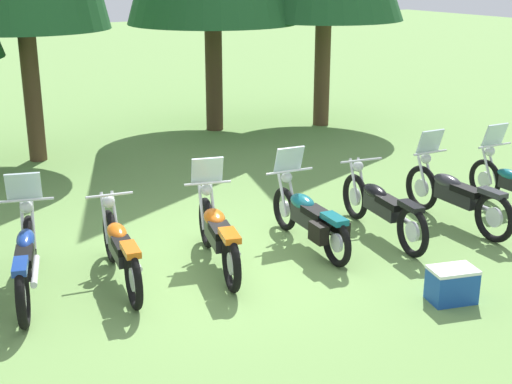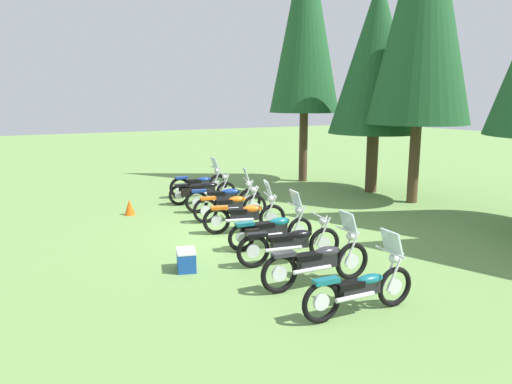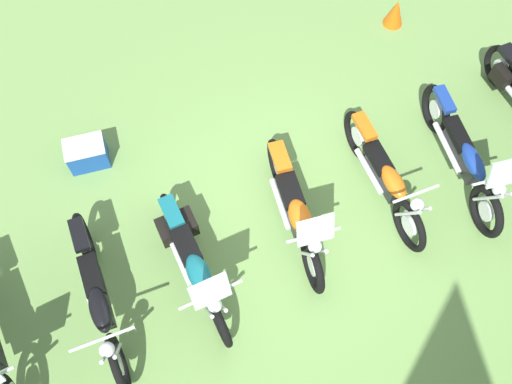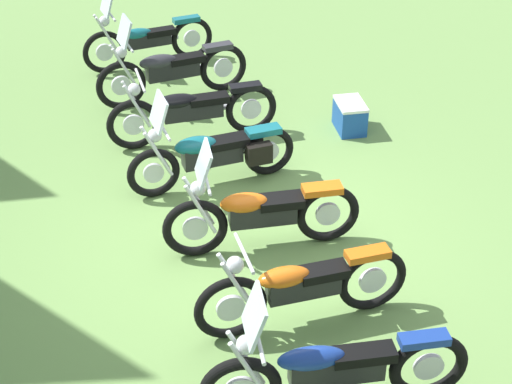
{
  "view_description": "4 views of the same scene",
  "coord_description": "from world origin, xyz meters",
  "px_view_note": "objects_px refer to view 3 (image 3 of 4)",
  "views": [
    {
      "loc": [
        -4.13,
        -7.85,
        3.91
      ],
      "look_at": [
        0.85,
        0.47,
        0.76
      ],
      "focal_mm": 49.66,
      "sensor_mm": 36.0,
      "label": 1
    },
    {
      "loc": [
        10.9,
        -5.61,
        3.51
      ],
      "look_at": [
        -0.43,
        0.46,
        0.98
      ],
      "focal_mm": 33.67,
      "sensor_mm": 36.0,
      "label": 2
    },
    {
      "loc": [
        2.02,
        2.4,
        7.04
      ],
      "look_at": [
        0.31,
        -0.42,
        0.76
      ],
      "focal_mm": 39.94,
      "sensor_mm": 36.0,
      "label": 3
    },
    {
      "loc": [
        -6.66,
        3.22,
        5.58
      ],
      "look_at": [
        -0.27,
        0.1,
        0.92
      ],
      "focal_mm": 57.07,
      "sensor_mm": 36.0,
      "label": 4
    }
  ],
  "objects_px": {
    "motorcycle_5": "(193,262)",
    "motorcycle_6": "(99,298)",
    "motorcycle_3": "(384,177)",
    "motorcycle_4": "(295,211)",
    "picnic_cooler": "(87,154)",
    "motorcycle_2": "(463,156)",
    "traffic_cone": "(395,13)"
  },
  "relations": [
    {
      "from": "motorcycle_2",
      "to": "motorcycle_6",
      "type": "xyz_separation_m",
      "value": [
        5.01,
        -0.74,
        -0.01
      ]
    },
    {
      "from": "motorcycle_6",
      "to": "motorcycle_5",
      "type": "bearing_deg",
      "value": 91.35
    },
    {
      "from": "motorcycle_2",
      "to": "picnic_cooler",
      "type": "xyz_separation_m",
      "value": [
        4.32,
        -2.85,
        -0.26
      ]
    },
    {
      "from": "motorcycle_3",
      "to": "motorcycle_5",
      "type": "xyz_separation_m",
      "value": [
        2.74,
        -0.26,
        0.0
      ]
    },
    {
      "from": "motorcycle_2",
      "to": "traffic_cone",
      "type": "bearing_deg",
      "value": 176.21
    },
    {
      "from": "motorcycle_3",
      "to": "motorcycle_6",
      "type": "bearing_deg",
      "value": -86.85
    },
    {
      "from": "motorcycle_6",
      "to": "traffic_cone",
      "type": "xyz_separation_m",
      "value": [
        -6.03,
        -1.98,
        -0.22
      ]
    },
    {
      "from": "motorcycle_3",
      "to": "motorcycle_4",
      "type": "height_order",
      "value": "motorcycle_4"
    },
    {
      "from": "motorcycle_4",
      "to": "picnic_cooler",
      "type": "bearing_deg",
      "value": -125.46
    },
    {
      "from": "motorcycle_3",
      "to": "picnic_cooler",
      "type": "bearing_deg",
      "value": -118.79
    },
    {
      "from": "motorcycle_2",
      "to": "motorcycle_5",
      "type": "height_order",
      "value": "motorcycle_2"
    },
    {
      "from": "picnic_cooler",
      "to": "traffic_cone",
      "type": "xyz_separation_m",
      "value": [
        -5.34,
        0.13,
        0.02
      ]
    },
    {
      "from": "motorcycle_3",
      "to": "picnic_cooler",
      "type": "height_order",
      "value": "motorcycle_3"
    },
    {
      "from": "motorcycle_4",
      "to": "picnic_cooler",
      "type": "relative_size",
      "value": 3.44
    },
    {
      "from": "motorcycle_4",
      "to": "motorcycle_6",
      "type": "xyz_separation_m",
      "value": [
        2.62,
        -0.26,
        -0.02
      ]
    },
    {
      "from": "motorcycle_5",
      "to": "motorcycle_6",
      "type": "distance_m",
      "value": 1.18
    },
    {
      "from": "motorcycle_6",
      "to": "motorcycle_3",
      "type": "bearing_deg",
      "value": 93.5
    },
    {
      "from": "motorcycle_4",
      "to": "traffic_cone",
      "type": "bearing_deg",
      "value": 138.67
    },
    {
      "from": "picnic_cooler",
      "to": "motorcycle_4",
      "type": "bearing_deg",
      "value": 129.19
    },
    {
      "from": "motorcycle_2",
      "to": "motorcycle_6",
      "type": "height_order",
      "value": "motorcycle_2"
    },
    {
      "from": "picnic_cooler",
      "to": "motorcycle_5",
      "type": "bearing_deg",
      "value": 101.92
    },
    {
      "from": "motorcycle_3",
      "to": "picnic_cooler",
      "type": "distance_m",
      "value": 4.11
    },
    {
      "from": "motorcycle_6",
      "to": "traffic_cone",
      "type": "distance_m",
      "value": 6.35
    },
    {
      "from": "motorcycle_2",
      "to": "motorcycle_3",
      "type": "height_order",
      "value": "motorcycle_2"
    },
    {
      "from": "motorcycle_6",
      "to": "picnic_cooler",
      "type": "relative_size",
      "value": 3.72
    },
    {
      "from": "motorcycle_2",
      "to": "motorcycle_6",
      "type": "bearing_deg",
      "value": -81.66
    },
    {
      "from": "motorcycle_2",
      "to": "picnic_cooler",
      "type": "bearing_deg",
      "value": -106.67
    },
    {
      "from": "motorcycle_4",
      "to": "traffic_cone",
      "type": "distance_m",
      "value": 4.09
    },
    {
      "from": "picnic_cooler",
      "to": "traffic_cone",
      "type": "bearing_deg",
      "value": 178.65
    },
    {
      "from": "motorcycle_5",
      "to": "motorcycle_6",
      "type": "relative_size",
      "value": 0.93
    },
    {
      "from": "motorcycle_2",
      "to": "motorcycle_4",
      "type": "distance_m",
      "value": 2.44
    },
    {
      "from": "motorcycle_2",
      "to": "motorcycle_5",
      "type": "bearing_deg",
      "value": -81.62
    }
  ]
}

